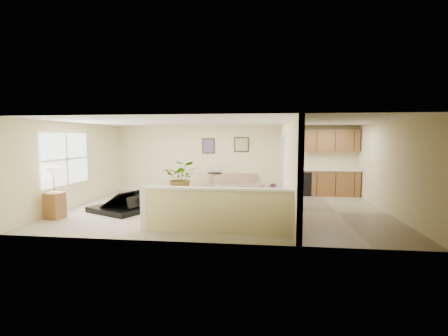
# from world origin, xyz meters

# --- Properties ---
(floor) EXTENTS (9.00, 9.00, 0.00)m
(floor) POSITION_xyz_m (0.00, 0.00, 0.00)
(floor) COLOR tan
(floor) RESTS_ON ground
(back_wall) EXTENTS (9.00, 0.04, 2.50)m
(back_wall) POSITION_xyz_m (0.00, 3.00, 1.25)
(back_wall) COLOR beige
(back_wall) RESTS_ON floor
(front_wall) EXTENTS (9.00, 0.04, 2.50)m
(front_wall) POSITION_xyz_m (0.00, -3.00, 1.25)
(front_wall) COLOR beige
(front_wall) RESTS_ON floor
(left_wall) EXTENTS (0.04, 6.00, 2.50)m
(left_wall) POSITION_xyz_m (-4.50, 0.00, 1.25)
(left_wall) COLOR beige
(left_wall) RESTS_ON floor
(right_wall) EXTENTS (0.04, 6.00, 2.50)m
(right_wall) POSITION_xyz_m (4.50, 0.00, 1.25)
(right_wall) COLOR beige
(right_wall) RESTS_ON floor
(ceiling) EXTENTS (9.00, 6.00, 0.04)m
(ceiling) POSITION_xyz_m (0.00, 0.00, 2.50)
(ceiling) COLOR white
(ceiling) RESTS_ON back_wall
(kitchen_vinyl) EXTENTS (2.70, 6.00, 0.01)m
(kitchen_vinyl) POSITION_xyz_m (3.15, 0.00, 0.00)
(kitchen_vinyl) COLOR tan
(kitchen_vinyl) RESTS_ON floor
(interior_partition) EXTENTS (0.18, 5.99, 2.50)m
(interior_partition) POSITION_xyz_m (1.80, 0.25, 1.22)
(interior_partition) COLOR beige
(interior_partition) RESTS_ON floor
(pony_half_wall) EXTENTS (3.42, 0.22, 1.00)m
(pony_half_wall) POSITION_xyz_m (0.08, -2.30, 0.52)
(pony_half_wall) COLOR beige
(pony_half_wall) RESTS_ON floor
(left_window) EXTENTS (0.05, 2.15, 1.45)m
(left_window) POSITION_xyz_m (-4.49, -0.50, 1.45)
(left_window) COLOR white
(left_window) RESTS_ON left_wall
(wall_art_left) EXTENTS (0.48, 0.04, 0.58)m
(wall_art_left) POSITION_xyz_m (-0.95, 2.97, 1.75)
(wall_art_left) COLOR #392514
(wall_art_left) RESTS_ON back_wall
(wall_mirror) EXTENTS (0.55, 0.04, 0.55)m
(wall_mirror) POSITION_xyz_m (0.30, 2.97, 1.80)
(wall_mirror) COLOR #392514
(wall_mirror) RESTS_ON back_wall
(kitchen_cabinets) EXTENTS (2.36, 0.65, 2.33)m
(kitchen_cabinets) POSITION_xyz_m (3.19, 2.73, 0.87)
(kitchen_cabinets) COLOR brown
(kitchen_cabinets) RESTS_ON floor
(piano) EXTENTS (2.13, 2.08, 1.40)m
(piano) POSITION_xyz_m (-2.86, -0.43, 0.58)
(piano) COLOR black
(piano) RESTS_ON floor
(piano_bench) EXTENTS (0.47, 0.84, 0.54)m
(piano_bench) POSITION_xyz_m (-1.26, -0.06, 0.27)
(piano_bench) COLOR black
(piano_bench) RESTS_ON floor
(loveseat) EXTENTS (1.98, 1.48, 0.96)m
(loveseat) POSITION_xyz_m (0.20, 2.46, 0.36)
(loveseat) COLOR tan
(loveseat) RESTS_ON floor
(accent_table) EXTENTS (0.54, 0.54, 0.78)m
(accent_table) POSITION_xyz_m (-0.68, 2.65, 0.50)
(accent_table) COLOR black
(accent_table) RESTS_ON floor
(palm_plant) EXTENTS (1.23, 1.10, 1.25)m
(palm_plant) POSITION_xyz_m (-1.79, 2.10, 0.61)
(palm_plant) COLOR black
(palm_plant) RESTS_ON floor
(small_plant) EXTENTS (0.34, 0.34, 0.48)m
(small_plant) POSITION_xyz_m (1.45, 2.16, 0.20)
(small_plant) COLOR black
(small_plant) RESTS_ON floor
(lamp_stand) EXTENTS (0.44, 0.44, 1.32)m
(lamp_stand) POSITION_xyz_m (-4.15, -1.56, 0.56)
(lamp_stand) COLOR brown
(lamp_stand) RESTS_ON floor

